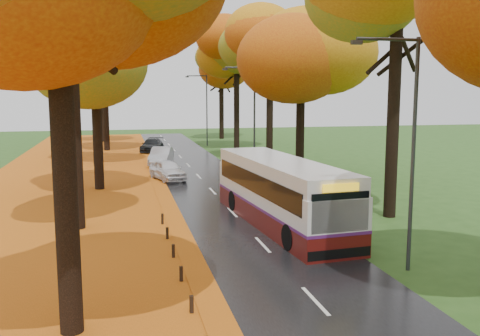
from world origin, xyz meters
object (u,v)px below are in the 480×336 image
object	(u,v)px
car_white	(168,170)
car_silver	(161,156)
streetlamp_near	(407,136)
bus	(281,191)
car_dark	(152,145)
streetlamp_far	(205,104)
streetlamp_mid	(251,112)

from	to	relation	value
car_white	car_silver	world-z (taller)	car_silver
streetlamp_near	bus	size ratio (longest dim) A/B	0.68
car_dark	bus	bearing A→B (deg)	-68.03
bus	car_white	distance (m)	14.48
bus	car_silver	world-z (taller)	bus
streetlamp_far	bus	size ratio (longest dim) A/B	0.68
streetlamp_far	bus	bearing A→B (deg)	-93.53
streetlamp_far	streetlamp_mid	bearing A→B (deg)	-90.00
streetlamp_mid	car_silver	xyz separation A→B (m)	(-6.13, 6.65, -3.93)
bus	car_white	xyz separation A→B (m)	(-4.01, 13.89, -0.90)
car_white	car_silver	bearing A→B (deg)	73.38
streetlamp_near	car_silver	distance (m)	29.56
streetlamp_far	car_silver	xyz separation A→B (m)	(-6.13, -15.35, -3.93)
streetlamp_mid	car_silver	distance (m)	9.86
streetlamp_near	car_silver	bearing A→B (deg)	102.07
streetlamp_mid	bus	bearing A→B (deg)	-98.65
streetlamp_mid	car_dark	xyz separation A→B (m)	(-6.30, 16.97, -4.01)
car_white	streetlamp_far	bearing A→B (deg)	59.31
streetlamp_mid	streetlamp_far	xyz separation A→B (m)	(0.00, 22.00, 0.00)
car_white	car_silver	distance (m)	7.74
streetlamp_mid	car_silver	world-z (taller)	streetlamp_mid
streetlamp_far	car_white	world-z (taller)	streetlamp_far
car_silver	car_dark	world-z (taller)	car_silver
streetlamp_mid	car_dark	world-z (taller)	streetlamp_mid
bus	streetlamp_mid	bearing A→B (deg)	76.25
bus	car_dark	size ratio (longest dim) A/B	2.57
streetlamp_mid	bus	size ratio (longest dim) A/B	0.68
streetlamp_mid	car_silver	bearing A→B (deg)	132.67
streetlamp_near	car_silver	size ratio (longest dim) A/B	1.77
streetlamp_mid	car_dark	bearing A→B (deg)	110.36
streetlamp_mid	bus	xyz separation A→B (m)	(-2.28, -14.98, -3.08)
streetlamp_near	streetlamp_mid	bearing A→B (deg)	90.00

